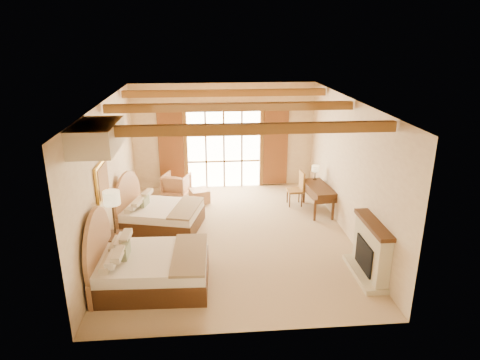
{
  "coord_description": "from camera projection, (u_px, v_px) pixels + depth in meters",
  "views": [
    {
      "loc": [
        -0.6,
        -9.22,
        4.64
      ],
      "look_at": [
        0.22,
        0.2,
        1.33
      ],
      "focal_mm": 32.0,
      "sensor_mm": 36.0,
      "label": 1
    }
  ],
  "objects": [
    {
      "name": "fireplace",
      "position": [
        370.0,
        252.0,
        8.41
      ],
      "size": [
        0.46,
        1.4,
        1.16
      ],
      "color": "#C1B798",
      "rests_on": "ground"
    },
    {
      "name": "canopy_valance",
      "position": [
        97.0,
        137.0,
        7.2
      ],
      "size": [
        0.7,
        1.4,
        0.45
      ],
      "primitive_type": "cube",
      "color": "beige",
      "rests_on": "ceiling"
    },
    {
      "name": "armchair",
      "position": [
        176.0,
        184.0,
        12.65
      ],
      "size": [
        0.91,
        0.93,
        0.67
      ],
      "primitive_type": "imported",
      "rotation": [
        0.0,
        0.0,
        -3.47
      ],
      "color": "#A97650",
      "rests_on": "floor"
    },
    {
      "name": "bed_near",
      "position": [
        144.0,
        266.0,
        8.11
      ],
      "size": [
        2.15,
        1.65,
        1.38
      ],
      "rotation": [
        0.0,
        0.0,
        -0.04
      ],
      "color": "#472717",
      "rests_on": "floor"
    },
    {
      "name": "nightstand",
      "position": [
        116.0,
        249.0,
        8.91
      ],
      "size": [
        0.6,
        0.6,
        0.65
      ],
      "primitive_type": "cube",
      "rotation": [
        0.0,
        0.0,
        -0.1
      ],
      "color": "#472717",
      "rests_on": "floor"
    },
    {
      "name": "ceiling",
      "position": [
        231.0,
        101.0,
        9.19
      ],
      "size": [
        7.0,
        7.0,
        0.0
      ],
      "primitive_type": "plane",
      "rotation": [
        3.14,
        0.0,
        0.0
      ],
      "color": "#B06D32",
      "rests_on": "ground"
    },
    {
      "name": "wall_back",
      "position": [
        224.0,
        136.0,
        13.01
      ],
      "size": [
        5.5,
        0.0,
        5.5
      ],
      "primitive_type": "plane",
      "rotation": [
        1.57,
        0.0,
        0.0
      ],
      "color": "beige",
      "rests_on": "ground"
    },
    {
      "name": "wall_right",
      "position": [
        349.0,
        169.0,
        9.94
      ],
      "size": [
        0.0,
        7.0,
        7.0
      ],
      "primitive_type": "plane",
      "rotation": [
        1.57,
        0.0,
        -1.57
      ],
      "color": "beige",
      "rests_on": "ground"
    },
    {
      "name": "bed_far",
      "position": [
        156.0,
        214.0,
        10.55
      ],
      "size": [
        2.17,
        1.8,
        1.22
      ],
      "rotation": [
        0.0,
        0.0,
        -0.25
      ],
      "color": "#472717",
      "rests_on": "floor"
    },
    {
      "name": "floor",
      "position": [
        232.0,
        235.0,
        10.25
      ],
      "size": [
        7.0,
        7.0,
        0.0
      ],
      "primitive_type": "plane",
      "color": "tan",
      "rests_on": "ground"
    },
    {
      "name": "wall_left",
      "position": [
        108.0,
        175.0,
        9.5
      ],
      "size": [
        0.0,
        7.0,
        7.0
      ],
      "primitive_type": "plane",
      "rotation": [
        1.57,
        0.0,
        1.57
      ],
      "color": "beige",
      "rests_on": "ground"
    },
    {
      "name": "ceiling_beams",
      "position": [
        231.0,
        107.0,
        9.23
      ],
      "size": [
        5.39,
        4.6,
        0.18
      ],
      "primitive_type": null,
      "color": "brown",
      "rests_on": "ceiling"
    },
    {
      "name": "desk",
      "position": [
        318.0,
        198.0,
        11.53
      ],
      "size": [
        0.71,
        1.38,
        0.72
      ],
      "rotation": [
        0.0,
        0.0,
        0.11
      ],
      "color": "#472717",
      "rests_on": "floor"
    },
    {
      "name": "ottoman",
      "position": [
        199.0,
        196.0,
        12.21
      ],
      "size": [
        0.63,
        0.63,
        0.37
      ],
      "primitive_type": "cube",
      "rotation": [
        0.0,
        0.0,
        0.29
      ],
      "color": "#A47F4A",
      "rests_on": "floor"
    },
    {
      "name": "floor_lamp",
      "position": [
        112.0,
        202.0,
        8.68
      ],
      "size": [
        0.33,
        0.33,
        1.58
      ],
      "color": "#332619",
      "rests_on": "floor"
    },
    {
      "name": "painting",
      "position": [
        102.0,
        180.0,
        8.75
      ],
      "size": [
        0.06,
        0.95,
        0.75
      ],
      "color": "gold",
      "rests_on": "wall_left"
    },
    {
      "name": "french_doors",
      "position": [
        224.0,
        148.0,
        13.07
      ],
      "size": [
        3.95,
        0.08,
        2.6
      ],
      "color": "white",
      "rests_on": "ground"
    },
    {
      "name": "desk_chair",
      "position": [
        295.0,
        195.0,
        11.95
      ],
      "size": [
        0.45,
        0.45,
        0.97
      ],
      "rotation": [
        0.0,
        0.0,
        0.05
      ],
      "color": "olive",
      "rests_on": "floor"
    },
    {
      "name": "desk_lamp",
      "position": [
        315.0,
        169.0,
        11.83
      ],
      "size": [
        0.2,
        0.2,
        0.4
      ],
      "color": "#332619",
      "rests_on": "desk"
    }
  ]
}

